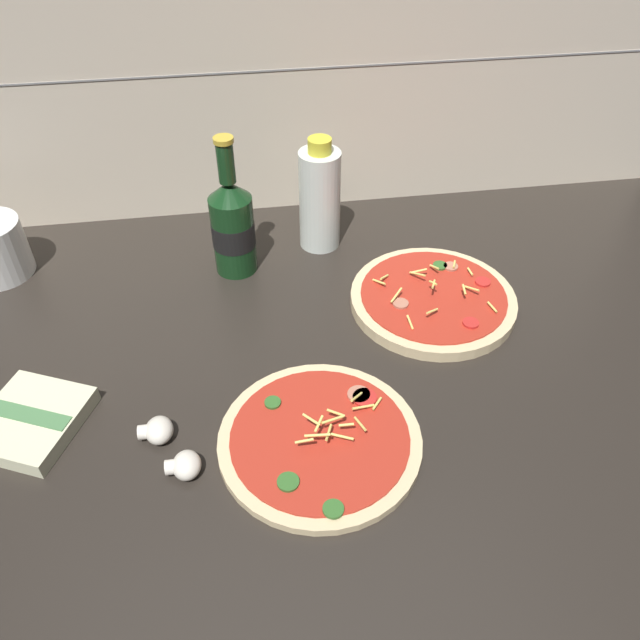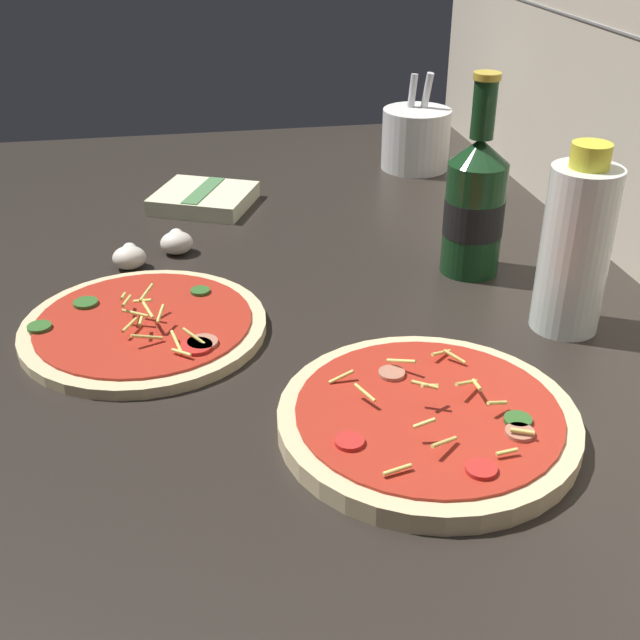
{
  "view_description": "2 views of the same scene",
  "coord_description": "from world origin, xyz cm",
  "px_view_note": "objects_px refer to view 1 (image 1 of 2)",
  "views": [
    {
      "loc": [
        -8.7,
        -65.86,
        69.61
      ],
      "look_at": [
        2.12,
        5.37,
        5.82
      ],
      "focal_mm": 35.0,
      "sensor_mm": 36.0,
      "label": 1
    },
    {
      "loc": [
        78.31,
        -10.02,
        46.63
      ],
      "look_at": [
        6.16,
        3.1,
        6.13
      ],
      "focal_mm": 45.0,
      "sensor_mm": 36.0,
      "label": 2
    }
  ],
  "objects_px": {
    "pizza_near": "(320,439)",
    "beer_bottle": "(233,225)",
    "mushroom_left": "(158,430)",
    "mushroom_right": "(185,465)",
    "pizza_far": "(433,299)",
    "dish_towel": "(31,421)",
    "oil_bottle": "(320,198)"
  },
  "relations": [
    {
      "from": "pizza_near",
      "to": "beer_bottle",
      "type": "distance_m",
      "value": 0.42
    },
    {
      "from": "mushroom_left",
      "to": "mushroom_right",
      "type": "distance_m",
      "value": 0.07
    },
    {
      "from": "pizza_far",
      "to": "dish_towel",
      "type": "relative_size",
      "value": 1.53
    },
    {
      "from": "dish_towel",
      "to": "beer_bottle",
      "type": "bearing_deg",
      "value": 47.55
    },
    {
      "from": "mushroom_right",
      "to": "dish_towel",
      "type": "relative_size",
      "value": 0.25
    },
    {
      "from": "beer_bottle",
      "to": "pizza_near",
      "type": "bearing_deg",
      "value": -77.69
    },
    {
      "from": "pizza_far",
      "to": "oil_bottle",
      "type": "height_order",
      "value": "oil_bottle"
    },
    {
      "from": "beer_bottle",
      "to": "mushroom_right",
      "type": "height_order",
      "value": "beer_bottle"
    },
    {
      "from": "oil_bottle",
      "to": "dish_towel",
      "type": "distance_m",
      "value": 0.59
    },
    {
      "from": "oil_bottle",
      "to": "mushroom_left",
      "type": "xyz_separation_m",
      "value": [
        -0.28,
        -0.42,
        -0.08
      ]
    },
    {
      "from": "mushroom_left",
      "to": "mushroom_right",
      "type": "xyz_separation_m",
      "value": [
        0.04,
        -0.06,
        -0.0
      ]
    },
    {
      "from": "mushroom_left",
      "to": "dish_towel",
      "type": "distance_m",
      "value": 0.18
    },
    {
      "from": "pizza_far",
      "to": "mushroom_left",
      "type": "xyz_separation_m",
      "value": [
        -0.44,
        -0.21,
        0.0
      ]
    },
    {
      "from": "pizza_near",
      "to": "dish_towel",
      "type": "height_order",
      "value": "pizza_near"
    },
    {
      "from": "pizza_far",
      "to": "mushroom_right",
      "type": "distance_m",
      "value": 0.49
    },
    {
      "from": "beer_bottle",
      "to": "mushroom_right",
      "type": "relative_size",
      "value": 5.54
    },
    {
      "from": "pizza_far",
      "to": "mushroom_right",
      "type": "height_order",
      "value": "pizza_far"
    },
    {
      "from": "pizza_far",
      "to": "beer_bottle",
      "type": "bearing_deg",
      "value": 154.4
    },
    {
      "from": "mushroom_right",
      "to": "dish_towel",
      "type": "xyz_separation_m",
      "value": [
        -0.21,
        0.11,
        -0.0
      ]
    },
    {
      "from": "beer_bottle",
      "to": "mushroom_right",
      "type": "distance_m",
      "value": 0.44
    },
    {
      "from": "oil_bottle",
      "to": "mushroom_right",
      "type": "bearing_deg",
      "value": -116.9
    },
    {
      "from": "beer_bottle",
      "to": "oil_bottle",
      "type": "xyz_separation_m",
      "value": [
        0.16,
        0.05,
        0.01
      ]
    },
    {
      "from": "oil_bottle",
      "to": "pizza_far",
      "type": "bearing_deg",
      "value": -52.44
    },
    {
      "from": "pizza_far",
      "to": "dish_towel",
      "type": "height_order",
      "value": "pizza_far"
    },
    {
      "from": "pizza_far",
      "to": "mushroom_right",
      "type": "bearing_deg",
      "value": -145.7
    },
    {
      "from": "oil_bottle",
      "to": "mushroom_left",
      "type": "distance_m",
      "value": 0.51
    },
    {
      "from": "beer_bottle",
      "to": "mushroom_left",
      "type": "distance_m",
      "value": 0.39
    },
    {
      "from": "pizza_far",
      "to": "dish_towel",
      "type": "bearing_deg",
      "value": -164.54
    },
    {
      "from": "pizza_near",
      "to": "pizza_far",
      "type": "distance_m",
      "value": 0.34
    },
    {
      "from": "oil_bottle",
      "to": "dish_towel",
      "type": "bearing_deg",
      "value": -140.26
    },
    {
      "from": "dish_towel",
      "to": "pizza_far",
      "type": "bearing_deg",
      "value": 15.46
    },
    {
      "from": "pizza_near",
      "to": "mushroom_right",
      "type": "height_order",
      "value": "pizza_near"
    }
  ]
}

